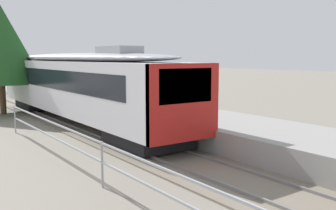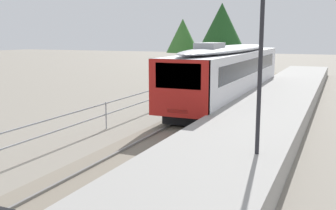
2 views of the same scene
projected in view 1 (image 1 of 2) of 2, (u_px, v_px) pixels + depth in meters
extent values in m
plane|color=gray|center=(97.00, 176.00, 11.15)|extent=(160.00, 160.00, 0.00)
cube|color=slate|center=(179.00, 159.00, 12.87)|extent=(3.20, 60.00, 0.06)
cube|color=slate|center=(161.00, 160.00, 12.45)|extent=(0.08, 60.00, 0.08)
cube|color=slate|center=(195.00, 154.00, 13.28)|extent=(0.08, 60.00, 0.08)
cube|color=silver|center=(78.00, 86.00, 19.63)|extent=(2.80, 18.03, 2.55)
cube|color=red|center=(184.00, 103.00, 12.42)|extent=(2.80, 0.24, 2.55)
cube|color=black|center=(186.00, 86.00, 12.29)|extent=(2.13, 0.08, 1.12)
cube|color=black|center=(77.00, 78.00, 19.58)|extent=(2.82, 15.15, 0.92)
ellipsoid|color=#9EA0A5|center=(77.00, 57.00, 19.45)|extent=(2.69, 17.31, 0.44)
cube|color=#9EA0A5|center=(119.00, 51.00, 15.77)|extent=(1.10, 2.20, 0.36)
cube|color=#EAE5C6|center=(185.00, 133.00, 12.49)|extent=(1.00, 0.10, 0.20)
cube|color=black|center=(147.00, 138.00, 14.47)|extent=(2.24, 3.20, 0.55)
cube|color=black|center=(39.00, 103.00, 25.17)|extent=(2.24, 3.20, 0.55)
cube|color=#999691|center=(246.00, 135.00, 14.69)|extent=(3.90, 60.00, 0.90)
cylinder|color=#9EA0A5|center=(102.00, 164.00, 10.09)|extent=(0.06, 0.06, 1.25)
cylinder|color=#9EA0A5|center=(15.00, 119.00, 17.37)|extent=(0.06, 0.06, 1.25)
cylinder|color=brown|center=(3.00, 99.00, 23.26)|extent=(0.36, 0.36, 1.86)
cone|color=#1E4C1E|center=(0.00, 42.00, 22.83)|extent=(4.93, 4.93, 4.91)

